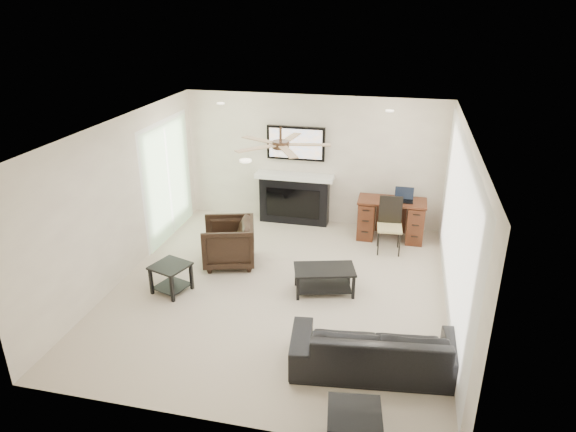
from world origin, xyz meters
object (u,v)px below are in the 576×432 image
(desk, at_px, (391,219))
(coffee_table, at_px, (324,280))
(sofa, at_px, (378,348))
(fireplace_unit, at_px, (294,176))
(armchair, at_px, (228,243))

(desk, bearing_deg, coffee_table, -112.31)
(coffee_table, bearing_deg, sofa, -75.98)
(fireplace_unit, xyz_separation_m, desk, (1.89, -0.35, -0.57))
(armchair, height_order, desk, armchair)
(sofa, height_order, coffee_table, sofa)
(coffee_table, relative_size, desk, 0.74)
(armchair, relative_size, desk, 0.69)
(fireplace_unit, relative_size, desk, 1.57)
(coffee_table, xyz_separation_m, fireplace_unit, (-1.01, 2.50, 0.75))
(coffee_table, distance_m, desk, 2.33)
(armchair, bearing_deg, coffee_table, 55.73)
(sofa, distance_m, desk, 3.75)
(fireplace_unit, height_order, desk, fireplace_unit)
(armchair, distance_m, desk, 3.04)
(armchair, xyz_separation_m, desk, (2.58, 1.60, -0.00))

